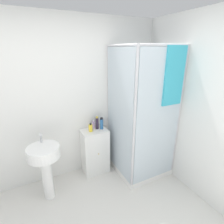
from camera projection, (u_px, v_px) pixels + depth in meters
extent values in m
cube|color=white|center=(56.00, 104.00, 2.61)|extent=(6.40, 0.06, 2.50)
cube|color=white|center=(138.00, 165.00, 3.17)|extent=(0.83, 0.83, 0.09)
cylinder|color=silver|center=(146.00, 104.00, 3.33)|extent=(0.04, 0.04, 2.09)
cylinder|color=silver|center=(109.00, 110.00, 3.00)|extent=(0.04, 0.04, 2.09)
cylinder|color=silver|center=(178.00, 117.00, 2.66)|extent=(0.04, 0.04, 2.09)
cylinder|color=silver|center=(134.00, 127.00, 2.33)|extent=(0.04, 0.04, 2.09)
cylinder|color=silver|center=(165.00, 45.00, 2.14)|extent=(0.80, 0.04, 0.04)
cylinder|color=silver|center=(131.00, 46.00, 2.81)|extent=(0.80, 0.04, 0.04)
cylinder|color=silver|center=(121.00, 45.00, 2.31)|extent=(0.04, 0.80, 0.04)
cylinder|color=silver|center=(167.00, 46.00, 2.64)|extent=(0.04, 0.80, 0.04)
cube|color=silver|center=(158.00, 120.00, 2.47)|extent=(0.76, 0.01, 1.96)
cube|color=silver|center=(119.00, 116.00, 2.65)|extent=(0.01, 0.76, 1.96)
cylinder|color=#B7BABF|center=(140.00, 114.00, 3.26)|extent=(0.02, 0.02, 1.57)
cylinder|color=#B7BABF|center=(144.00, 71.00, 2.94)|extent=(0.07, 0.07, 0.04)
cube|color=#38ADC6|center=(174.00, 77.00, 2.32)|extent=(0.32, 0.03, 0.78)
cube|color=white|center=(95.00, 151.00, 2.97)|extent=(0.42, 0.30, 0.78)
sphere|color=gold|center=(99.00, 154.00, 2.82)|extent=(0.02, 0.02, 0.02)
cylinder|color=white|center=(47.00, 178.00, 2.44)|extent=(0.14, 0.14, 0.67)
cylinder|color=white|center=(44.00, 152.00, 2.29)|extent=(0.42, 0.42, 0.15)
cylinder|color=#B7BABF|center=(41.00, 138.00, 2.37)|extent=(0.02, 0.02, 0.13)
cube|color=#B7BABF|center=(41.00, 135.00, 2.32)|extent=(0.02, 0.07, 0.02)
cylinder|color=yellow|center=(91.00, 128.00, 2.78)|extent=(0.06, 0.06, 0.12)
cylinder|color=black|center=(90.00, 124.00, 2.76)|extent=(0.02, 0.02, 0.02)
cube|color=black|center=(91.00, 124.00, 2.74)|extent=(0.02, 0.04, 0.01)
cylinder|color=#281E33|center=(97.00, 123.00, 2.87)|extent=(0.05, 0.05, 0.19)
cylinder|color=gold|center=(97.00, 117.00, 2.83)|extent=(0.04, 0.04, 0.02)
cylinder|color=#2D66A3|center=(102.00, 124.00, 2.86)|extent=(0.05, 0.05, 0.17)
cylinder|color=black|center=(101.00, 119.00, 2.83)|extent=(0.05, 0.05, 0.02)
cylinder|color=#B299C6|center=(94.00, 125.00, 2.89)|extent=(0.05, 0.05, 0.13)
cylinder|color=silver|center=(93.00, 121.00, 2.86)|extent=(0.02, 0.02, 0.02)
cube|color=silver|center=(94.00, 120.00, 2.85)|extent=(0.01, 0.03, 0.01)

